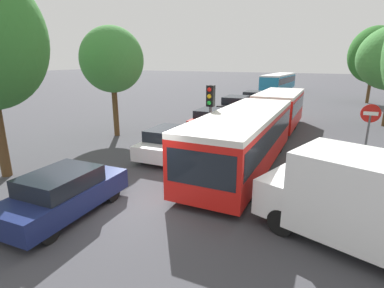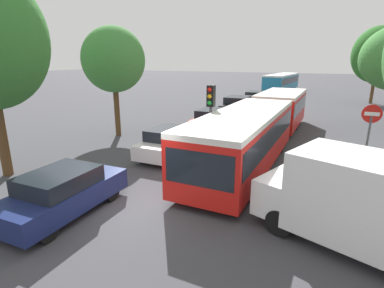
{
  "view_description": "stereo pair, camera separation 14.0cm",
  "coord_description": "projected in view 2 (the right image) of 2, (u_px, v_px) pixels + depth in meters",
  "views": [
    {
      "loc": [
        4.9,
        -7.05,
        4.45
      ],
      "look_at": [
        0.2,
        3.39,
        1.2
      ],
      "focal_mm": 28.0,
      "sensor_mm": 36.0,
      "label": 1
    },
    {
      "loc": [
        5.02,
        -6.99,
        4.45
      ],
      "look_at": [
        0.2,
        3.39,
        1.2
      ],
      "focal_mm": 28.0,
      "sensor_mm": 36.0,
      "label": 2
    }
  ],
  "objects": [
    {
      "name": "tree_left_mid",
      "position": [
        114.0,
        60.0,
        17.02
      ],
      "size": [
        3.57,
        3.57,
        6.27
      ],
      "color": "#51381E",
      "rests_on": "ground"
    },
    {
      "name": "ground_plane",
      "position": [
        141.0,
        207.0,
        9.35
      ],
      "size": [
        200.0,
        200.0,
        0.0
      ],
      "primitive_type": "plane",
      "color": "#3D3D42"
    },
    {
      "name": "queued_car_white",
      "position": [
        170.0,
        142.0,
        14.1
      ],
      "size": [
        1.74,
        3.99,
        1.38
      ],
      "rotation": [
        0.0,
        0.0,
        1.59
      ],
      "color": "white",
      "rests_on": "ground"
    },
    {
      "name": "city_bus_rear",
      "position": [
        282.0,
        81.0,
        42.78
      ],
      "size": [
        3.36,
        11.39,
        2.42
      ],
      "rotation": [
        0.0,
        0.0,
        1.49
      ],
      "color": "teal",
      "rests_on": "ground"
    },
    {
      "name": "articulated_bus",
      "position": [
        263.0,
        121.0,
        15.35
      ],
      "size": [
        2.69,
        16.16,
        2.39
      ],
      "rotation": [
        0.0,
        0.0,
        -1.59
      ],
      "color": "red",
      "rests_on": "ground"
    },
    {
      "name": "queued_car_tan",
      "position": [
        255.0,
        98.0,
        29.79
      ],
      "size": [
        1.75,
        4.01,
        1.39
      ],
      "rotation": [
        0.0,
        0.0,
        1.59
      ],
      "color": "tan",
      "rests_on": "ground"
    },
    {
      "name": "no_entry_sign",
      "position": [
        369.0,
        129.0,
        11.42
      ],
      "size": [
        0.7,
        0.08,
        2.82
      ],
      "rotation": [
        0.0,
        0.0,
        -1.57
      ],
      "color": "#56595E",
      "rests_on": "ground"
    },
    {
      "name": "queued_car_black",
      "position": [
        238.0,
        106.0,
        24.55
      ],
      "size": [
        1.95,
        4.46,
        1.54
      ],
      "rotation": [
        0.0,
        0.0,
        1.59
      ],
      "color": "black",
      "rests_on": "ground"
    },
    {
      "name": "queued_car_navy",
      "position": [
        63.0,
        192.0,
        8.76
      ],
      "size": [
        1.73,
        3.95,
        1.37
      ],
      "rotation": [
        0.0,
        0.0,
        1.59
      ],
      "color": "navy",
      "rests_on": "ground"
    },
    {
      "name": "tree_right_far",
      "position": [
        379.0,
        56.0,
        29.89
      ],
      "size": [
        4.94,
        4.94,
        7.67
      ],
      "color": "#51381E",
      "rests_on": "ground"
    },
    {
      "name": "queued_car_red",
      "position": [
        212.0,
        119.0,
        19.4
      ],
      "size": [
        1.72,
        3.94,
        1.36
      ],
      "rotation": [
        0.0,
        0.0,
        1.59
      ],
      "color": "#B21E19",
      "rests_on": "ground"
    },
    {
      "name": "white_van",
      "position": [
        374.0,
        204.0,
        6.87
      ],
      "size": [
        5.36,
        3.5,
        2.31
      ],
      "rotation": [
        0.0,
        0.0,
        2.8
      ],
      "color": "white",
      "rests_on": "ground"
    },
    {
      "name": "traffic_light",
      "position": [
        211.0,
        107.0,
        12.77
      ],
      "size": [
        0.34,
        0.37,
        3.4
      ],
      "rotation": [
        0.0,
        0.0,
        -1.65
      ],
      "color": "#56595E",
      "rests_on": "ground"
    }
  ]
}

